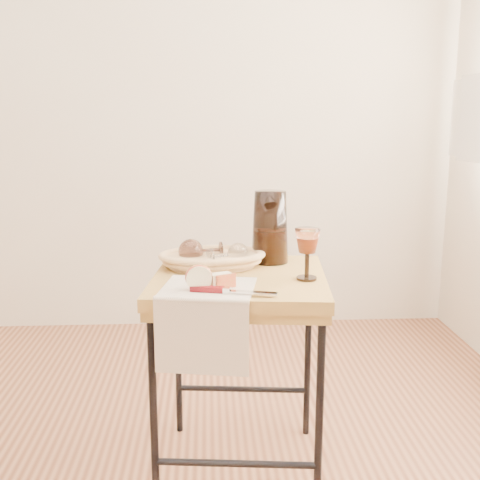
{
  "coord_description": "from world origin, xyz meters",
  "views": [
    {
      "loc": [
        0.4,
        -1.53,
        1.21
      ],
      "look_at": [
        0.5,
        0.29,
        0.82
      ],
      "focal_mm": 43.79,
      "sensor_mm": 36.0,
      "label": 1
    }
  ],
  "objects_px": {
    "goblet_lying_b": "(226,255)",
    "tea_towel": "(208,288)",
    "apple_half": "(199,277)",
    "bread_basket": "(212,260)",
    "pitcher": "(270,227)",
    "table_knife": "(230,290)",
    "goblet_lying_a": "(204,251)",
    "side_table": "(240,375)",
    "wine_goblet": "(307,254)"
  },
  "relations": [
    {
      "from": "side_table",
      "to": "goblet_lying_a",
      "type": "bearing_deg",
      "value": 134.38
    },
    {
      "from": "wine_goblet",
      "to": "apple_half",
      "type": "distance_m",
      "value": 0.36
    },
    {
      "from": "side_table",
      "to": "goblet_lying_b",
      "type": "relative_size",
      "value": 6.06
    },
    {
      "from": "side_table",
      "to": "apple_half",
      "type": "height_order",
      "value": "apple_half"
    },
    {
      "from": "bread_basket",
      "to": "table_knife",
      "type": "bearing_deg",
      "value": -86.07
    },
    {
      "from": "goblet_lying_b",
      "to": "table_knife",
      "type": "distance_m",
      "value": 0.3
    },
    {
      "from": "tea_towel",
      "to": "goblet_lying_a",
      "type": "bearing_deg",
      "value": 102.75
    },
    {
      "from": "pitcher",
      "to": "apple_half",
      "type": "relative_size",
      "value": 3.62
    },
    {
      "from": "goblet_lying_b",
      "to": "tea_towel",
      "type": "bearing_deg",
      "value": -129.61
    },
    {
      "from": "side_table",
      "to": "bread_basket",
      "type": "bearing_deg",
      "value": 130.02
    },
    {
      "from": "tea_towel",
      "to": "apple_half",
      "type": "bearing_deg",
      "value": -134.64
    },
    {
      "from": "pitcher",
      "to": "bread_basket",
      "type": "bearing_deg",
      "value": -171.83
    },
    {
      "from": "tea_towel",
      "to": "wine_goblet",
      "type": "height_order",
      "value": "wine_goblet"
    },
    {
      "from": "apple_half",
      "to": "wine_goblet",
      "type": "bearing_deg",
      "value": 14.04
    },
    {
      "from": "apple_half",
      "to": "goblet_lying_a",
      "type": "bearing_deg",
      "value": 83.95
    },
    {
      "from": "goblet_lying_a",
      "to": "apple_half",
      "type": "xyz_separation_m",
      "value": [
        -0.01,
        -0.29,
        -0.01
      ]
    },
    {
      "from": "pitcher",
      "to": "wine_goblet",
      "type": "bearing_deg",
      "value": -78.01
    },
    {
      "from": "wine_goblet",
      "to": "table_knife",
      "type": "xyz_separation_m",
      "value": [
        -0.25,
        -0.15,
        -0.07
      ]
    },
    {
      "from": "side_table",
      "to": "bread_basket",
      "type": "relative_size",
      "value": 2.19
    },
    {
      "from": "bread_basket",
      "to": "wine_goblet",
      "type": "xyz_separation_m",
      "value": [
        0.3,
        -0.17,
        0.06
      ]
    },
    {
      "from": "side_table",
      "to": "wine_goblet",
      "type": "xyz_separation_m",
      "value": [
        0.21,
        -0.07,
        0.44
      ]
    },
    {
      "from": "tea_towel",
      "to": "goblet_lying_b",
      "type": "xyz_separation_m",
      "value": [
        0.06,
        0.24,
        0.04
      ]
    },
    {
      "from": "bread_basket",
      "to": "goblet_lying_a",
      "type": "xyz_separation_m",
      "value": [
        -0.03,
        0.01,
        0.03
      ]
    },
    {
      "from": "bread_basket",
      "to": "goblet_lying_a",
      "type": "relative_size",
      "value": 2.32
    },
    {
      "from": "goblet_lying_a",
      "to": "table_knife",
      "type": "relative_size",
      "value": 0.55
    },
    {
      "from": "pitcher",
      "to": "goblet_lying_b",
      "type": "bearing_deg",
      "value": -161.31
    },
    {
      "from": "goblet_lying_a",
      "to": "wine_goblet",
      "type": "height_order",
      "value": "wine_goblet"
    },
    {
      "from": "tea_towel",
      "to": "pitcher",
      "type": "height_order",
      "value": "pitcher"
    },
    {
      "from": "apple_half",
      "to": "side_table",
      "type": "bearing_deg",
      "value": 49.82
    },
    {
      "from": "wine_goblet",
      "to": "goblet_lying_b",
      "type": "bearing_deg",
      "value": 148.32
    },
    {
      "from": "goblet_lying_a",
      "to": "apple_half",
      "type": "relative_size",
      "value": 1.72
    },
    {
      "from": "goblet_lying_a",
      "to": "goblet_lying_b",
      "type": "bearing_deg",
      "value": 145.32
    },
    {
      "from": "side_table",
      "to": "apple_half",
      "type": "bearing_deg",
      "value": -126.85
    },
    {
      "from": "goblet_lying_a",
      "to": "table_knife",
      "type": "xyz_separation_m",
      "value": [
        0.08,
        -0.34,
        -0.04
      ]
    },
    {
      "from": "bread_basket",
      "to": "apple_half",
      "type": "xyz_separation_m",
      "value": [
        -0.04,
        -0.28,
        0.02
      ]
    },
    {
      "from": "tea_towel",
      "to": "apple_half",
      "type": "xyz_separation_m",
      "value": [
        -0.03,
        -0.02,
        0.04
      ]
    },
    {
      "from": "side_table",
      "to": "wine_goblet",
      "type": "height_order",
      "value": "wine_goblet"
    },
    {
      "from": "goblet_lying_b",
      "to": "apple_half",
      "type": "height_order",
      "value": "goblet_lying_b"
    },
    {
      "from": "tea_towel",
      "to": "table_knife",
      "type": "bearing_deg",
      "value": -35.58
    },
    {
      "from": "bread_basket",
      "to": "table_knife",
      "type": "distance_m",
      "value": 0.33
    },
    {
      "from": "goblet_lying_a",
      "to": "apple_half",
      "type": "bearing_deg",
      "value": 76.23
    },
    {
      "from": "table_knife",
      "to": "apple_half",
      "type": "bearing_deg",
      "value": 167.6
    },
    {
      "from": "wine_goblet",
      "to": "side_table",
      "type": "bearing_deg",
      "value": 161.96
    },
    {
      "from": "bread_basket",
      "to": "wine_goblet",
      "type": "height_order",
      "value": "wine_goblet"
    },
    {
      "from": "tea_towel",
      "to": "pitcher",
      "type": "bearing_deg",
      "value": 65.81
    },
    {
      "from": "goblet_lying_b",
      "to": "wine_goblet",
      "type": "height_order",
      "value": "wine_goblet"
    },
    {
      "from": "side_table",
      "to": "table_knife",
      "type": "relative_size",
      "value": 2.82
    },
    {
      "from": "bread_basket",
      "to": "apple_half",
      "type": "distance_m",
      "value": 0.28
    },
    {
      "from": "pitcher",
      "to": "tea_towel",
      "type": "bearing_deg",
      "value": -133.41
    },
    {
      "from": "goblet_lying_b",
      "to": "table_knife",
      "type": "bearing_deg",
      "value": -115.04
    }
  ]
}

